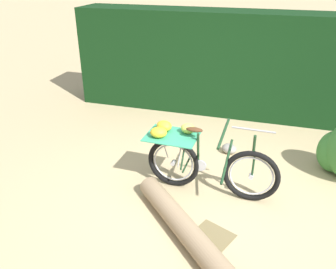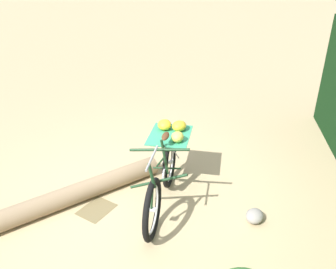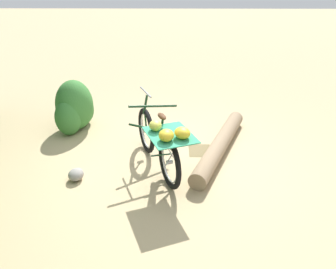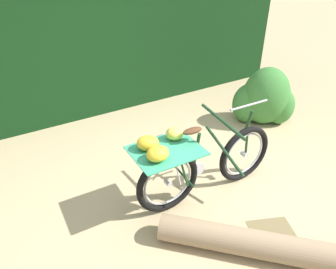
{
  "view_description": "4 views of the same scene",
  "coord_description": "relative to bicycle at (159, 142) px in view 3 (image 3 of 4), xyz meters",
  "views": [
    {
      "loc": [
        2.02,
        -3.14,
        2.82
      ],
      "look_at": [
        -0.6,
        -0.03,
        0.8
      ],
      "focal_mm": 37.09,
      "sensor_mm": 36.0,
      "label": 1
    },
    {
      "loc": [
        2.97,
        2.23,
        2.9
      ],
      "look_at": [
        -0.6,
        -0.03,
        0.76
      ],
      "focal_mm": 37.25,
      "sensor_mm": 36.0,
      "label": 2
    },
    {
      "loc": [
        -4.18,
        -0.02,
        2.52
      ],
      "look_at": [
        -0.57,
        0.04,
        0.78
      ],
      "focal_mm": 34.15,
      "sensor_mm": 36.0,
      "label": 3
    },
    {
      "loc": [
        -0.92,
        -2.46,
        2.44
      ],
      "look_at": [
        -0.54,
        0.1,
        0.9
      ],
      "focal_mm": 32.97,
      "sensor_mm": 36.0,
      "label": 4
    }
  ],
  "objects": [
    {
      "name": "bicycle",
      "position": [
        0.0,
        0.0,
        0.0
      ],
      "size": [
        1.76,
        0.98,
        1.03
      ],
      "rotation": [
        0.0,
        0.0,
        0.37
      ],
      "color": "black",
      "rests_on": "ground_plane"
    },
    {
      "name": "path_stone",
      "position": [
        -0.25,
        1.16,
        -0.4
      ],
      "size": [
        0.25,
        0.21,
        0.16
      ],
      "primitive_type": "ellipsoid",
      "color": "gray",
      "rests_on": "ground_plane"
    },
    {
      "name": "fallen_log",
      "position": [
        0.61,
        -0.96,
        -0.35
      ],
      "size": [
        2.3,
        1.14,
        0.26
      ],
      "primitive_type": "cylinder",
      "rotation": [
        0.0,
        1.57,
        -0.39
      ],
      "color": "#937A5B",
      "rests_on": "ground_plane"
    },
    {
      "name": "leaf_litter_patch",
      "position": [
        0.63,
        -0.64,
        -0.47
      ],
      "size": [
        0.44,
        0.36,
        0.01
      ],
      "primitive_type": "cube",
      "color": "olive",
      "rests_on": "ground_plane"
    },
    {
      "name": "ground_plane",
      "position": [
        0.18,
        -0.18,
        -0.48
      ],
      "size": [
        60.0,
        60.0,
        0.0
      ],
      "primitive_type": "plane",
      "color": "tan"
    },
    {
      "name": "shrub_cluster",
      "position": [
        1.46,
        1.62,
        -0.07
      ],
      "size": [
        0.98,
        0.67,
        0.93
      ],
      "color": "#387533",
      "rests_on": "ground_plane"
    }
  ]
}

